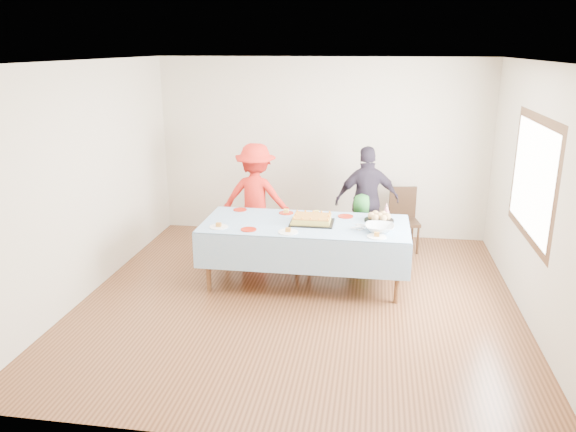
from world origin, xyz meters
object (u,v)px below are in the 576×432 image
object	(u,v)px
party_table	(305,227)
dining_chair	(403,215)
birthday_cake	(312,220)
adult_left	(256,198)

from	to	relation	value
party_table	dining_chair	world-z (taller)	dining_chair
party_table	birthday_cake	distance (m)	0.13
party_table	adult_left	bearing A→B (deg)	128.30
birthday_cake	adult_left	bearing A→B (deg)	131.19
dining_chair	adult_left	xyz separation A→B (m)	(-2.09, -0.38, 0.27)
party_table	dining_chair	size ratio (longest dim) A/B	2.76
birthday_cake	party_table	bearing A→B (deg)	-171.06
party_table	birthday_cake	xyz separation A→B (m)	(0.08, 0.01, 0.10)
birthday_cake	dining_chair	size ratio (longest dim) A/B	0.58
dining_chair	party_table	bearing A→B (deg)	-141.31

